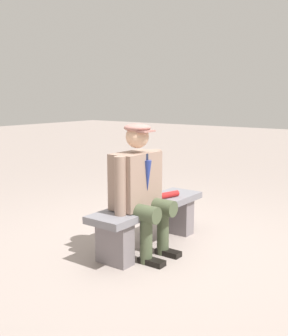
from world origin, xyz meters
name	(u,v)px	position (x,y,z in m)	size (l,w,h in m)	color
ground_plane	(149,246)	(0.00, 0.00, 0.00)	(30.00, 30.00, 0.00)	gray
bench	(149,218)	(0.00, 0.00, 0.29)	(1.42, 0.38, 0.44)	slate
seated_man	(140,185)	(0.21, 0.05, 0.65)	(0.64, 0.52, 1.20)	gray
rolled_magazine	(169,195)	(-0.28, 0.04, 0.47)	(0.06, 0.06, 0.22)	#B21E1E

